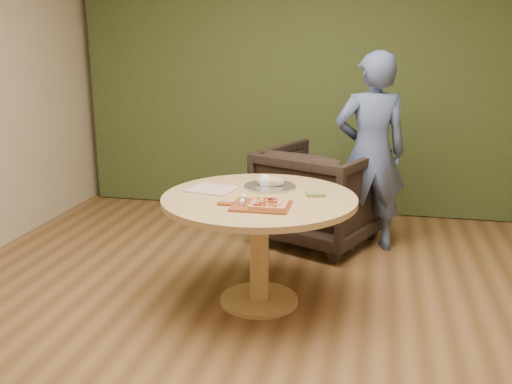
{
  "coord_description": "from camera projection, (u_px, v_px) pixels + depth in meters",
  "views": [
    {
      "loc": [
        0.62,
        -2.86,
        1.74
      ],
      "look_at": [
        -0.05,
        0.25,
        0.88
      ],
      "focal_mm": 40.0,
      "sensor_mm": 36.0,
      "label": 1
    }
  ],
  "objects": [
    {
      "name": "curtain",
      "position": [
        316.0,
        74.0,
        5.66
      ],
      "size": [
        4.8,
        0.14,
        2.78
      ],
      "primitive_type": "cube",
      "color": "#2F3E1C",
      "rests_on": "ground"
    },
    {
      "name": "cutlery_roll",
      "position": [
        243.0,
        200.0,
        3.51
      ],
      "size": [
        0.06,
        0.2,
        0.03
      ],
      "rotation": [
        0.0,
        0.0,
        0.17
      ],
      "color": "silver",
      "rests_on": "pizza_paddle"
    },
    {
      "name": "pedestal_table",
      "position": [
        259.0,
        217.0,
        3.74
      ],
      "size": [
        1.27,
        1.27,
        0.75
      ],
      "rotation": [
        0.0,
        0.0,
        -0.24
      ],
      "color": "tan",
      "rests_on": "ground"
    },
    {
      "name": "serving_tray",
      "position": [
        270.0,
        187.0,
        3.91
      ],
      "size": [
        0.36,
        0.36,
        0.02
      ],
      "color": "silver",
      "rests_on": "pedestal_table"
    },
    {
      "name": "newspaper",
      "position": [
        212.0,
        189.0,
        3.85
      ],
      "size": [
        0.34,
        0.31,
        0.01
      ],
      "primitive_type": "cube",
      "rotation": [
        0.0,
        0.0,
        -0.2
      ],
      "color": "white",
      "rests_on": "pedestal_table"
    },
    {
      "name": "flatbread_pizza",
      "position": [
        269.0,
        204.0,
        3.43
      ],
      "size": [
        0.22,
        0.22,
        0.04
      ],
      "rotation": [
        0.0,
        0.0,
        0.02
      ],
      "color": "tan",
      "rests_on": "pizza_paddle"
    },
    {
      "name": "bread_roll",
      "position": [
        269.0,
        181.0,
        3.9
      ],
      "size": [
        0.19,
        0.09,
        0.09
      ],
      "color": "tan",
      "rests_on": "serving_tray"
    },
    {
      "name": "pizza_paddle",
      "position": [
        259.0,
        206.0,
        3.46
      ],
      "size": [
        0.45,
        0.29,
        0.01
      ],
      "rotation": [
        0.0,
        0.0,
        0.02
      ],
      "color": "brown",
      "rests_on": "pedestal_table"
    },
    {
      "name": "room_shell",
      "position": [
        255.0,
        107.0,
        2.92
      ],
      "size": [
        5.04,
        6.04,
        2.84
      ],
      "color": "brown",
      "rests_on": "ground"
    },
    {
      "name": "green_packet",
      "position": [
        315.0,
        194.0,
        3.71
      ],
      "size": [
        0.14,
        0.13,
        0.02
      ],
      "primitive_type": "cube",
      "rotation": [
        0.0,
        0.0,
        0.26
      ],
      "color": "#54622C",
      "rests_on": "pedestal_table"
    },
    {
      "name": "person_standing",
      "position": [
        371.0,
        153.0,
        4.68
      ],
      "size": [
        0.68,
        0.54,
        1.65
      ],
      "primitive_type": "imported",
      "rotation": [
        0.0,
        0.0,
        3.4
      ],
      "color": "#455885",
      "rests_on": "ground"
    },
    {
      "name": "armchair",
      "position": [
        321.0,
        191.0,
        4.93
      ],
      "size": [
        1.17,
        1.14,
        0.93
      ],
      "primitive_type": "imported",
      "rotation": [
        0.0,
        0.0,
        2.72
      ],
      "color": "black",
      "rests_on": "ground"
    }
  ]
}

